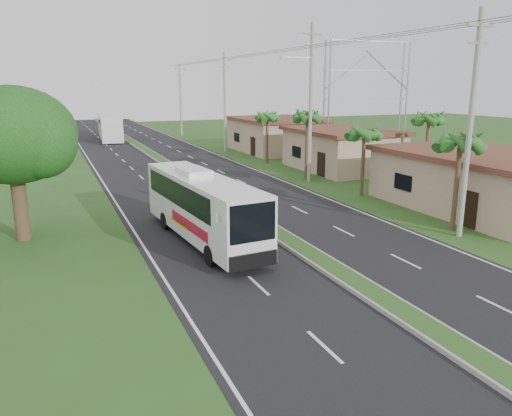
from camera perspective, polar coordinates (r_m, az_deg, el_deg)
name	(u,v)px	position (r m, az deg, el deg)	size (l,w,h in m)	color
ground	(337,273)	(20.94, 9.19, -7.34)	(180.00, 180.00, 0.00)	#2D4E1C
road_asphalt	(199,185)	(38.69, -6.56, 2.64)	(14.00, 160.00, 0.02)	black
median_strip	(199,184)	(38.68, -6.56, 2.77)	(1.20, 160.00, 0.18)	gray
lane_edge_left	(109,192)	(37.44, -16.44, 1.75)	(0.12, 160.00, 0.01)	silver
lane_edge_right	(277,179)	(41.02, 2.47, 3.34)	(0.12, 160.00, 0.01)	silver
shop_near	(482,181)	(33.74, 24.38, 2.87)	(8.60, 12.60, 3.52)	tan
shop_mid	(341,149)	(45.96, 9.74, 6.65)	(7.60, 10.60, 3.67)	tan
shop_far	(276,134)	(58.18, 2.31, 8.40)	(8.60, 11.60, 3.82)	tan
palm_verge_a	(461,141)	(27.70, 22.36, 7.11)	(2.40, 2.40, 5.45)	#473321
palm_verge_b	(364,133)	(34.88, 12.29, 8.40)	(2.40, 2.40, 5.05)	#473321
palm_verge_c	(307,116)	(40.46, 5.90, 10.45)	(2.40, 2.40, 5.85)	#473321
palm_verge_d	(267,116)	(48.77, 1.28, 10.43)	(2.40, 2.40, 5.25)	#473321
palm_behind_shop	(429,118)	(42.21, 19.16, 9.65)	(2.40, 2.40, 5.65)	#473321
shade_tree	(10,139)	(26.66, -26.31, 7.12)	(6.30, 6.00, 7.54)	#473321
utility_pole_a	(470,124)	(26.57, 23.30, 8.80)	(1.60, 0.28, 11.00)	gray
utility_pole_b	(310,102)	(39.37, 6.22, 12.00)	(3.20, 0.28, 12.00)	gray
utility_pole_c	(225,101)	(57.72, -3.59, 12.07)	(1.60, 0.28, 11.00)	gray
utility_pole_d	(181,99)	(76.89, -8.62, 12.21)	(1.60, 0.28, 10.50)	gray
billboard_lattice	(367,91)	(56.71, 12.55, 12.90)	(10.18, 1.18, 12.07)	gray
coach_bus_main	(202,203)	(24.40, -6.19, 0.52)	(3.15, 10.87, 3.47)	silver
coach_bus_far	(110,125)	(73.04, -16.38, 9.07)	(3.46, 12.45, 3.58)	white
motorcyclist	(198,193)	(31.64, -6.64, 1.76)	(1.84, 0.97, 2.45)	black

